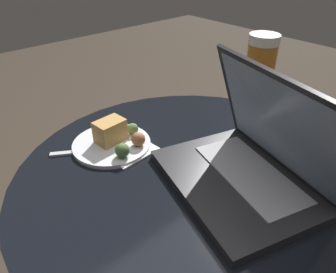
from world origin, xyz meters
name	(u,v)px	position (x,y,z in m)	size (l,w,h in m)	color
table	(195,216)	(0.00, 0.00, 0.44)	(0.76, 0.76, 0.57)	#515156
napkin	(121,145)	(-0.19, -0.06, 0.57)	(0.16, 0.12, 0.00)	white
laptop	(249,162)	(0.08, 0.05, 0.62)	(0.37, 0.31, 0.23)	#232326
beer_glass	(257,87)	(-0.02, 0.22, 0.69)	(0.07, 0.07, 0.24)	#C6701E
snack_plate	(114,140)	(-0.20, -0.07, 0.58)	(0.18, 0.18, 0.06)	silver
fork	(97,150)	(-0.21, -0.11, 0.57)	(0.11, 0.16, 0.00)	silver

